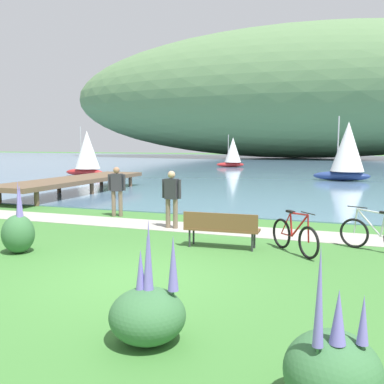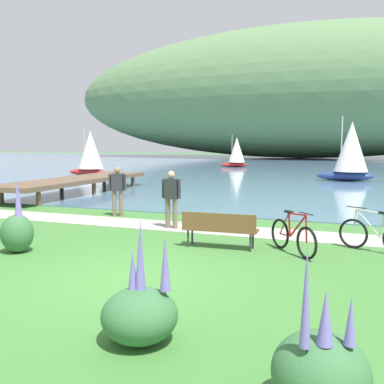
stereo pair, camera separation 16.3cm
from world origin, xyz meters
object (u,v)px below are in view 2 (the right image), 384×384
(sailboat_mid_bay, at_px, (351,151))
(person_on_the_grass, at_px, (171,196))
(bicycle_beside_path, at_px, (293,236))
(park_bench_near_camera, at_px, (220,227))
(sailboat_nearest_to_shore, at_px, (90,153))
(person_at_shoreline, at_px, (117,188))
(bicycle_leaning_near_bench, at_px, (375,235))
(sailboat_toward_hillside, at_px, (236,152))

(sailboat_mid_bay, bearing_deg, person_on_the_grass, -104.54)
(sailboat_mid_bay, bearing_deg, bicycle_beside_path, -93.03)
(park_bench_near_camera, xyz_separation_m, sailboat_nearest_to_shore, (-15.82, 18.38, 1.28))
(person_at_shoreline, relative_size, person_on_the_grass, 1.00)
(bicycle_beside_path, xyz_separation_m, person_at_shoreline, (-6.33, 3.06, 0.58))
(bicycle_leaning_near_bench, height_order, person_at_shoreline, person_at_shoreline)
(person_on_the_grass, height_order, sailboat_nearest_to_shore, sailboat_nearest_to_shore)
(bicycle_leaning_near_bench, relative_size, person_at_shoreline, 0.95)
(person_at_shoreline, height_order, person_on_the_grass, same)
(bicycle_leaning_near_bench, height_order, sailboat_mid_bay, sailboat_mid_bay)
(park_bench_near_camera, bearing_deg, bicycle_leaning_near_bench, 14.67)
(bicycle_leaning_near_bench, bearing_deg, person_at_shoreline, 164.34)
(person_on_the_grass, bearing_deg, sailboat_toward_hillside, 101.27)
(sailboat_nearest_to_shore, relative_size, sailboat_mid_bay, 0.88)
(bicycle_leaning_near_bench, relative_size, sailboat_mid_bay, 0.38)
(park_bench_near_camera, distance_m, sailboat_nearest_to_shore, 24.29)
(sailboat_nearest_to_shore, distance_m, sailboat_toward_hillside, 17.54)
(park_bench_near_camera, relative_size, bicycle_leaning_near_bench, 1.12)
(person_at_shoreline, relative_size, sailboat_mid_bay, 0.40)
(person_on_the_grass, distance_m, sailboat_nearest_to_shore, 21.53)
(bicycle_beside_path, relative_size, sailboat_toward_hillside, 0.40)
(person_on_the_grass, relative_size, sailboat_nearest_to_shore, 0.46)
(park_bench_near_camera, xyz_separation_m, person_at_shoreline, (-4.62, 3.18, 0.46))
(person_at_shoreline, relative_size, sailboat_toward_hillside, 0.50)
(person_at_shoreline, distance_m, person_on_the_grass, 2.90)
(person_at_shoreline, distance_m, sailboat_toward_hillside, 31.40)
(park_bench_near_camera, distance_m, bicycle_leaning_near_bench, 3.59)
(bicycle_beside_path, xyz_separation_m, person_on_the_grass, (-3.75, 1.74, 0.58))
(person_at_shoreline, bearing_deg, park_bench_near_camera, -34.51)
(person_at_shoreline, distance_m, sailboat_nearest_to_shore, 18.90)
(person_at_shoreline, bearing_deg, sailboat_toward_hillside, 97.12)
(sailboat_toward_hillside, bearing_deg, person_on_the_grass, -78.73)
(person_on_the_grass, bearing_deg, park_bench_near_camera, -42.27)
(person_at_shoreline, bearing_deg, person_on_the_grass, -27.10)
(bicycle_leaning_near_bench, bearing_deg, person_on_the_grass, 170.23)
(bicycle_leaning_near_bench, distance_m, sailboat_nearest_to_shore, 26.07)
(park_bench_near_camera, xyz_separation_m, bicycle_beside_path, (1.71, 0.12, -0.12))
(bicycle_leaning_near_bench, relative_size, person_on_the_grass, 0.95)
(bicycle_leaning_near_bench, height_order, bicycle_beside_path, same)
(sailboat_mid_bay, bearing_deg, sailboat_toward_hillside, 129.24)
(bicycle_beside_path, xyz_separation_m, sailboat_nearest_to_shore, (-17.53, 18.26, 1.40))
(park_bench_near_camera, height_order, sailboat_nearest_to_shore, sailboat_nearest_to_shore)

